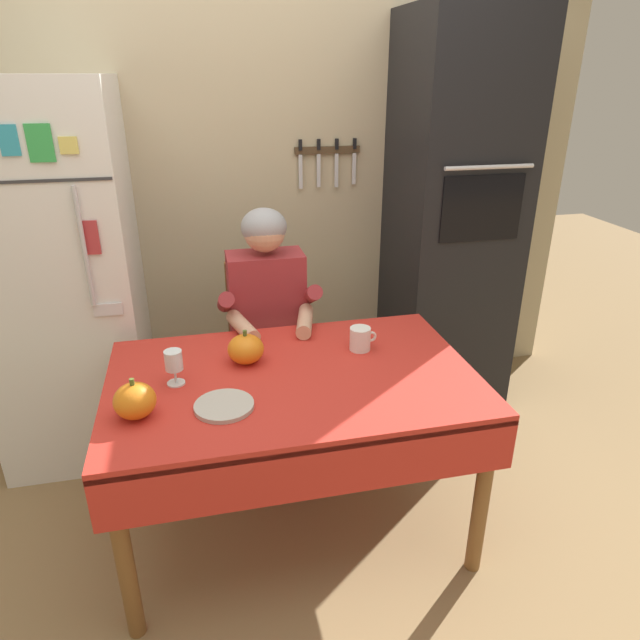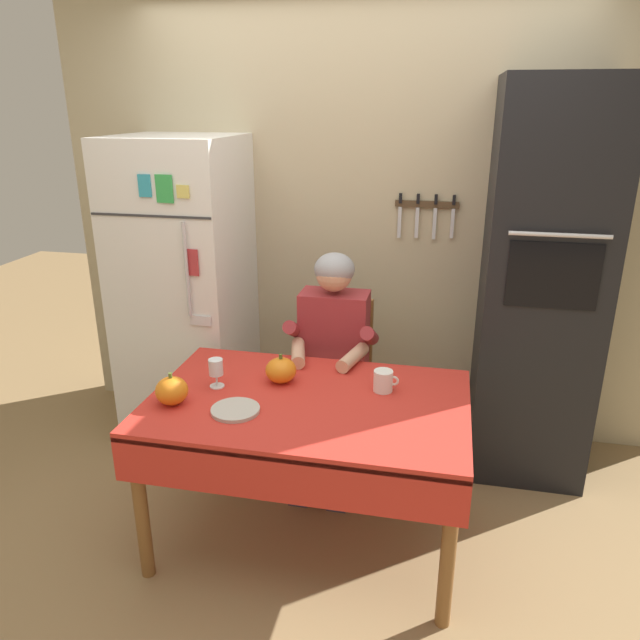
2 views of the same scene
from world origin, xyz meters
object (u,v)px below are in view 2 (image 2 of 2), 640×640
at_px(coffee_mug, 383,381).
at_px(serving_tray, 235,410).
at_px(wine_glass, 216,369).
at_px(chair_behind_person, 338,373).
at_px(refrigerator, 186,293).
at_px(seated_person, 332,349).
at_px(dining_table, 307,418).
at_px(pumpkin_medium, 172,391).
at_px(pumpkin_large, 281,370).
at_px(wall_oven, 541,288).

bearing_deg(coffee_mug, serving_tray, -150.96).
distance_m(wine_glass, serving_tray, 0.28).
bearing_deg(coffee_mug, chair_behind_person, 117.46).
distance_m(refrigerator, seated_person, 1.00).
xyz_separation_m(dining_table, chair_behind_person, (-0.01, 0.79, -0.14)).
xyz_separation_m(dining_table, pumpkin_medium, (-0.56, -0.14, 0.15)).
distance_m(seated_person, wine_glass, 0.70).
xyz_separation_m(pumpkin_large, pumpkin_medium, (-0.40, -0.31, 0.00)).
relative_size(wall_oven, dining_table, 1.50).
distance_m(pumpkin_large, serving_tray, 0.34).
bearing_deg(wall_oven, coffee_mug, -134.40).
distance_m(wall_oven, serving_tray, 1.73).
height_order(coffee_mug, pumpkin_medium, pumpkin_medium).
distance_m(dining_table, seated_person, 0.61).
bearing_deg(wall_oven, wine_glass, -149.63).
bearing_deg(wine_glass, seated_person, 52.19).
distance_m(refrigerator, wall_oven, 2.01).
bearing_deg(seated_person, pumpkin_medium, -126.70).
xyz_separation_m(wall_oven, serving_tray, (-1.32, -1.08, -0.30)).
height_order(wine_glass, pumpkin_medium, pumpkin_medium).
height_order(refrigerator, wall_oven, wall_oven).
height_order(pumpkin_medium, serving_tray, pumpkin_medium).
relative_size(chair_behind_person, pumpkin_medium, 6.43).
distance_m(chair_behind_person, pumpkin_medium, 1.13).
bearing_deg(pumpkin_large, seated_person, 70.68).
height_order(chair_behind_person, pumpkin_medium, chair_behind_person).
distance_m(coffee_mug, pumpkin_medium, 0.93).
xyz_separation_m(seated_person, pumpkin_large, (-0.15, -0.44, 0.06)).
bearing_deg(refrigerator, pumpkin_medium, -69.37).
bearing_deg(seated_person, wall_oven, 16.78).
bearing_deg(pumpkin_medium, pumpkin_large, 37.29).
bearing_deg(wine_glass, serving_tray, -51.72).
bearing_deg(dining_table, pumpkin_medium, -165.85).
relative_size(refrigerator, pumpkin_large, 12.47).
bearing_deg(refrigerator, serving_tray, -56.90).
bearing_deg(pumpkin_medium, coffee_mug, 19.67).
bearing_deg(pumpkin_large, dining_table, -45.29).
height_order(dining_table, coffee_mug, coffee_mug).
relative_size(refrigerator, chair_behind_person, 1.94).
bearing_deg(dining_table, seated_person, 90.74).
bearing_deg(pumpkin_large, refrigerator, 137.60).
height_order(dining_table, wine_glass, wine_glass).
bearing_deg(dining_table, pumpkin_large, 134.71).
xyz_separation_m(wall_oven, coffee_mug, (-0.74, -0.75, -0.26)).
height_order(coffee_mug, serving_tray, coffee_mug).
bearing_deg(wall_oven, seated_person, -163.22).
bearing_deg(dining_table, serving_tray, -150.50).
xyz_separation_m(chair_behind_person, pumpkin_medium, (-0.56, -0.93, 0.29)).
distance_m(wall_oven, coffee_mug, 1.08).
bearing_deg(coffee_mug, dining_table, -151.37).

